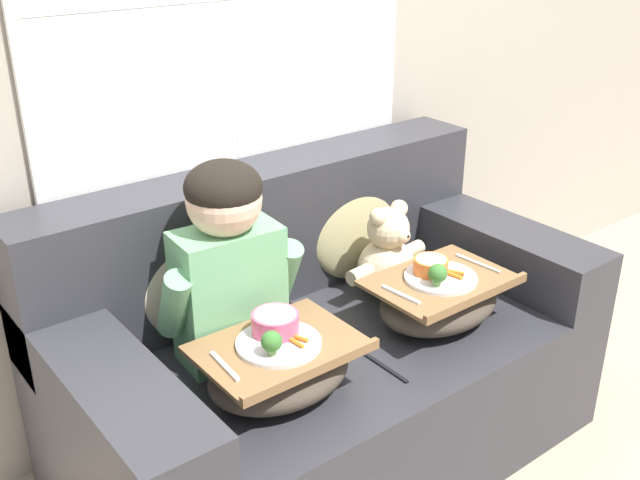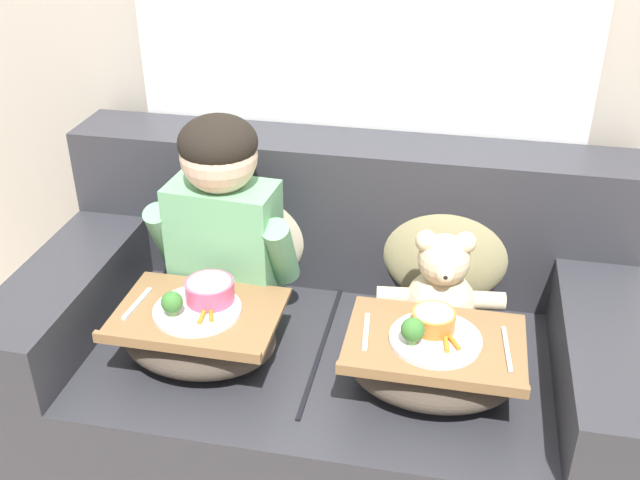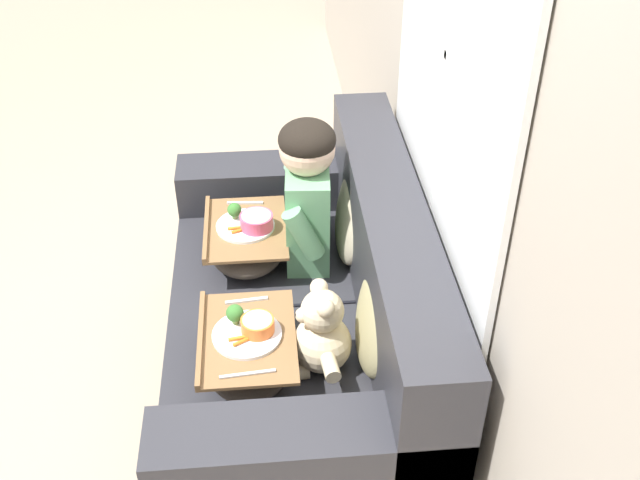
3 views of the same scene
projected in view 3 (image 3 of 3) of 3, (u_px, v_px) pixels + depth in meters
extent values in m
plane|color=tan|center=(296.00, 392.00, 2.99)|extent=(14.00, 14.00, 0.00)
cube|color=#A89E8E|center=(460.00, 86.00, 2.26)|extent=(8.00, 0.05, 2.60)
cube|color=white|center=(449.00, 54.00, 2.20)|extent=(1.33, 0.02, 1.25)
cube|color=black|center=(451.00, 54.00, 2.20)|extent=(1.28, 0.01, 1.20)
cube|color=white|center=(448.00, 55.00, 2.19)|extent=(0.02, 0.02, 1.20)
cube|color=white|center=(448.00, 55.00, 2.19)|extent=(1.28, 0.02, 0.02)
cube|color=#2D2D33|center=(294.00, 351.00, 2.85)|extent=(1.64, 0.90, 0.46)
cube|color=#2D2D33|center=(389.00, 253.00, 2.61)|extent=(1.64, 0.22, 0.44)
cube|color=#2D2D33|center=(283.00, 181.00, 3.23)|extent=(0.22, 0.90, 0.19)
cube|color=#2D2D33|center=(308.00, 448.00, 2.09)|extent=(0.22, 0.90, 0.19)
cube|color=black|center=(288.00, 306.00, 2.72)|extent=(0.01, 0.64, 0.01)
ellipsoid|color=#C1B293|center=(354.00, 212.00, 2.86)|extent=(0.41, 0.20, 0.43)
ellipsoid|color=tan|center=(378.00, 317.00, 2.38)|extent=(0.39, 0.19, 0.40)
cube|color=#66A370|center=(308.00, 214.00, 2.85)|extent=(0.30, 0.18, 0.40)
sphere|color=beige|center=(307.00, 148.00, 2.68)|extent=(0.20, 0.20, 0.20)
ellipsoid|color=black|center=(307.00, 140.00, 2.66)|extent=(0.21, 0.21, 0.14)
cylinder|color=#66A370|center=(304.00, 184.00, 2.97)|extent=(0.09, 0.16, 0.22)
cylinder|color=#66A370|center=(303.00, 234.00, 2.70)|extent=(0.09, 0.16, 0.22)
sphere|color=beige|center=(322.00, 343.00, 2.43)|extent=(0.19, 0.19, 0.19)
sphere|color=beige|center=(322.00, 311.00, 2.34)|extent=(0.14, 0.14, 0.14)
sphere|color=beige|center=(319.00, 288.00, 2.35)|extent=(0.06, 0.06, 0.06)
sphere|color=beige|center=(326.00, 308.00, 2.27)|extent=(0.06, 0.06, 0.06)
sphere|color=beige|center=(303.00, 315.00, 2.34)|extent=(0.05, 0.05, 0.05)
sphere|color=black|center=(299.00, 315.00, 2.33)|extent=(0.02, 0.02, 0.02)
cylinder|color=beige|center=(315.00, 314.00, 2.51)|extent=(0.10, 0.06, 0.05)
cylinder|color=beige|center=(330.00, 366.00, 2.32)|extent=(0.10, 0.06, 0.05)
cylinder|color=beige|center=(291.00, 354.00, 2.49)|extent=(0.06, 0.09, 0.05)
cylinder|color=beige|center=(296.00, 373.00, 2.42)|extent=(0.06, 0.09, 0.05)
ellipsoid|color=#473D33|center=(247.00, 244.00, 2.91)|extent=(0.40, 0.30, 0.14)
cube|color=brown|center=(246.00, 228.00, 2.86)|extent=(0.42, 0.31, 0.01)
cube|color=brown|center=(206.00, 227.00, 2.85)|extent=(0.42, 0.02, 0.02)
cylinder|color=silver|center=(245.00, 226.00, 2.86)|extent=(0.22, 0.22, 0.01)
cylinder|color=#D64C70|center=(257.00, 221.00, 2.82)|extent=(0.13, 0.13, 0.05)
cylinder|color=#E5D189|center=(256.00, 216.00, 2.81)|extent=(0.11, 0.11, 0.01)
sphere|color=#38702D|center=(234.00, 210.00, 2.87)|extent=(0.05, 0.05, 0.05)
cylinder|color=#7A9E56|center=(235.00, 216.00, 2.88)|extent=(0.02, 0.02, 0.02)
cylinder|color=orange|center=(237.00, 228.00, 2.83)|extent=(0.02, 0.07, 0.01)
cylinder|color=orange|center=(240.00, 230.00, 2.81)|extent=(0.03, 0.07, 0.01)
cube|color=silver|center=(245.00, 203.00, 2.99)|extent=(0.02, 0.14, 0.01)
ellipsoid|color=#473D33|center=(249.00, 354.00, 2.43)|extent=(0.41, 0.30, 0.14)
cube|color=brown|center=(247.00, 337.00, 2.38)|extent=(0.43, 0.31, 0.01)
cube|color=brown|center=(200.00, 337.00, 2.36)|extent=(0.43, 0.02, 0.02)
cylinder|color=silver|center=(247.00, 335.00, 2.37)|extent=(0.22, 0.22, 0.01)
cylinder|color=orange|center=(258.00, 325.00, 2.37)|extent=(0.11, 0.11, 0.05)
cylinder|color=#E5D189|center=(257.00, 321.00, 2.36)|extent=(0.09, 0.09, 0.01)
sphere|color=#38702D|center=(235.00, 313.00, 2.39)|extent=(0.06, 0.06, 0.06)
cylinder|color=#7A9E56|center=(236.00, 320.00, 2.41)|extent=(0.02, 0.02, 0.03)
cylinder|color=orange|center=(237.00, 338.00, 2.34)|extent=(0.02, 0.06, 0.01)
cylinder|color=orange|center=(241.00, 342.00, 2.33)|extent=(0.04, 0.05, 0.01)
cube|color=silver|center=(247.00, 300.00, 2.51)|extent=(0.03, 0.14, 0.01)
cube|color=silver|center=(248.00, 374.00, 2.24)|extent=(0.02, 0.17, 0.01)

